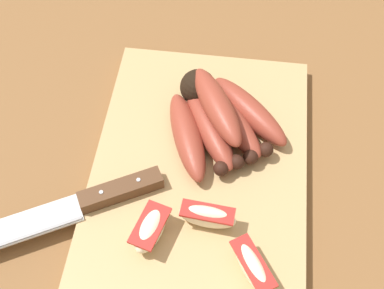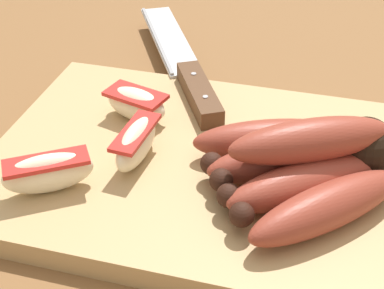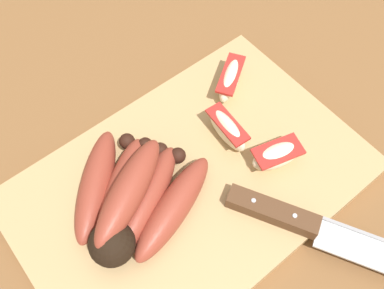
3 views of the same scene
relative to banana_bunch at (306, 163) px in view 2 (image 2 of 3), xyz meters
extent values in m
plane|color=brown|center=(-0.06, 0.01, -0.04)|extent=(6.00, 6.00, 0.00)
cube|color=tan|center=(-0.07, 0.01, -0.03)|extent=(0.39, 0.26, 0.02)
sphere|color=black|center=(0.04, 0.03, 0.00)|extent=(0.05, 0.05, 0.05)
ellipsoid|color=brown|center=(-0.03, 0.03, -0.01)|extent=(0.14, 0.08, 0.03)
sphere|color=black|center=(-0.07, -0.01, -0.01)|extent=(0.02, 0.02, 0.02)
ellipsoid|color=brown|center=(-0.01, 0.01, -0.01)|extent=(0.14, 0.09, 0.03)
sphere|color=black|center=(-0.06, -0.03, -0.01)|extent=(0.02, 0.02, 0.02)
ellipsoid|color=brown|center=(0.00, -0.02, -0.01)|extent=(0.13, 0.11, 0.03)
sphere|color=black|center=(-0.05, -0.05, -0.01)|extent=(0.02, 0.02, 0.02)
ellipsoid|color=brown|center=(0.02, -0.04, -0.01)|extent=(0.12, 0.12, 0.03)
sphere|color=black|center=(-0.04, -0.06, -0.01)|extent=(0.02, 0.02, 0.02)
ellipsoid|color=brown|center=(0.00, 0.00, 0.02)|extent=(0.13, 0.09, 0.03)
cube|color=silver|center=(-0.18, 0.22, -0.02)|extent=(0.12, 0.18, 0.00)
cube|color=#99999E|center=(-0.19, 0.22, -0.02)|extent=(0.09, 0.16, 0.00)
cube|color=#51331E|center=(-0.11, 0.10, -0.01)|extent=(0.07, 0.10, 0.02)
cylinder|color=#B2B2B7|center=(-0.10, 0.08, 0.00)|extent=(0.01, 0.01, 0.00)
cylinder|color=#B2B2B7|center=(-0.12, 0.12, 0.00)|extent=(0.01, 0.01, 0.00)
ellipsoid|color=#F4E5C1|center=(-0.14, 0.00, 0.00)|extent=(0.03, 0.07, 0.03)
cube|color=red|center=(-0.14, 0.00, 0.01)|extent=(0.03, 0.06, 0.00)
ellipsoid|color=#F4E5C1|center=(-0.19, -0.06, -0.01)|extent=(0.07, 0.06, 0.03)
cube|color=red|center=(-0.19, -0.06, 0.01)|extent=(0.07, 0.05, 0.00)
ellipsoid|color=#F4E5C1|center=(-0.16, 0.06, -0.01)|extent=(0.07, 0.04, 0.03)
cube|color=red|center=(-0.16, 0.06, 0.00)|extent=(0.06, 0.04, 0.00)
camera|label=1|loc=(-0.41, -0.02, 0.53)|focal=49.61mm
camera|label=2|loc=(0.01, -0.36, 0.27)|focal=54.12mm
camera|label=3|loc=(0.06, 0.18, 0.41)|focal=39.64mm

